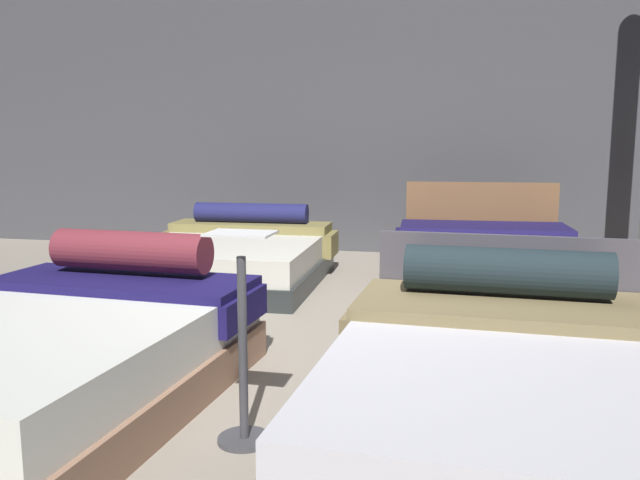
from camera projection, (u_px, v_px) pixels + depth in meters
ground_plane at (317, 344)px, 4.30m from camera, size 18.00×18.00×0.02m
showroom_back_wall at (385, 105)px, 7.56m from camera, size 18.00×0.06×3.50m
bed_0 at (50, 355)px, 3.28m from camera, size 1.72×2.21×0.78m
bed_1 at (505, 386)px, 2.87m from camera, size 1.67×2.24×0.79m
bed_2 at (232, 259)px, 6.11m from camera, size 1.78×1.98×0.69m
bed_3 at (488, 265)px, 5.68m from camera, size 1.76×2.16×0.92m
price_sign at (243, 364)px, 2.82m from camera, size 0.28×0.24×0.94m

